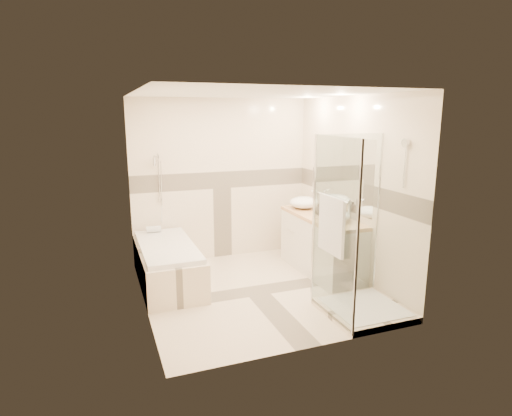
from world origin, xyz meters
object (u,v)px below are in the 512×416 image
object	(u,v)px
vanity	(321,244)
vessel_sink_far	(335,216)
amenity_bottle_a	(323,211)
amenity_bottle_b	(319,209)
bathtub	(168,262)
shower_enclosure	(354,271)
vessel_sink_near	(304,202)

from	to	relation	value
vanity	vessel_sink_far	world-z (taller)	vessel_sink_far
amenity_bottle_a	amenity_bottle_b	distance (m)	0.12
vanity	bathtub	bearing A→B (deg)	170.75
shower_enclosure	vanity	bearing A→B (deg)	77.03
bathtub	amenity_bottle_b	xyz separation A→B (m)	(2.13, -0.28, 0.62)
vanity	amenity_bottle_a	world-z (taller)	amenity_bottle_a
vessel_sink_far	vanity	bearing A→B (deg)	86.89
bathtub	amenity_bottle_a	size ratio (longest dim) A/B	10.50
vanity	vessel_sink_near	world-z (taller)	vessel_sink_near
vessel_sink_near	amenity_bottle_b	world-z (taller)	vessel_sink_near
vessel_sink_near	amenity_bottle_a	bearing A→B (deg)	-90.00
vanity	shower_enclosure	world-z (taller)	shower_enclosure
vessel_sink_near	vessel_sink_far	size ratio (longest dim) A/B	1.09
vessel_sink_near	amenity_bottle_a	distance (m)	0.58
shower_enclosure	vessel_sink_near	xyz separation A→B (m)	(0.27, 1.80, 0.43)
vanity	amenity_bottle_a	size ratio (longest dim) A/B	10.01
shower_enclosure	vessel_sink_far	bearing A→B (deg)	73.19
vanity	amenity_bottle_b	bearing A→B (deg)	106.15
shower_enclosure	vessel_sink_far	distance (m)	1.03
amenity_bottle_a	vessel_sink_far	bearing A→B (deg)	-90.00
vessel_sink_near	amenity_bottle_b	xyz separation A→B (m)	(0.00, -0.46, -0.01)
bathtub	amenity_bottle_b	distance (m)	2.24
amenity_bottle_b	vessel_sink_near	bearing A→B (deg)	90.00
vanity	amenity_bottle_b	world-z (taller)	amenity_bottle_b
shower_enclosure	amenity_bottle_a	distance (m)	1.32
vessel_sink_near	amenity_bottle_b	distance (m)	0.46
shower_enclosure	amenity_bottle_a	world-z (taller)	shower_enclosure
vessel_sink_far	amenity_bottle_b	world-z (taller)	vessel_sink_far
vessel_sink_far	amenity_bottle_a	world-z (taller)	vessel_sink_far
bathtub	amenity_bottle_a	xyz separation A→B (m)	(2.13, -0.40, 0.62)
vessel_sink_far	amenity_bottle_a	xyz separation A→B (m)	(0.00, 0.32, -0.00)
bathtub	shower_enclosure	world-z (taller)	shower_enclosure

